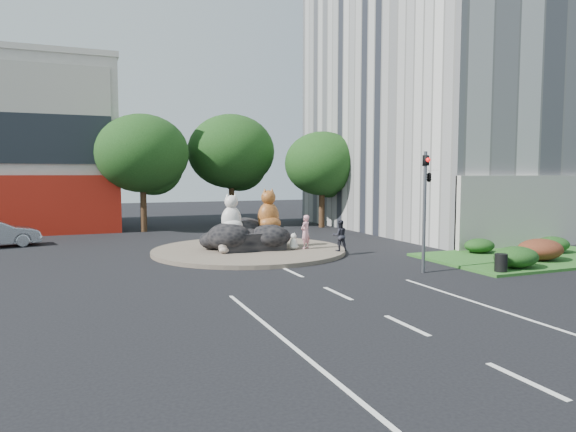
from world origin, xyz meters
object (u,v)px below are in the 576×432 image
kitten_white (294,241)px  litter_bin (501,263)px  kitten_calico (224,243)px  pedestrian_dark (340,236)px  cat_tabby (268,209)px  cat_white (231,213)px  pedestrian_pink (305,232)px

kitten_white → litter_bin: (5.65, -8.39, -0.15)m
kitten_calico → pedestrian_dark: bearing=12.5°
pedestrian_dark → litter_bin: 7.92m
cat_tabby → kitten_calico: bearing=-171.8°
kitten_white → cat_tabby: bearing=90.5°
kitten_calico → kitten_white: (3.71, -0.00, -0.05)m
cat_white → cat_tabby: bearing=0.6°
kitten_calico → cat_white: bearing=81.3°
kitten_calico → kitten_white: bearing=26.5°
cat_white → litter_bin: (8.69, -9.34, -1.62)m
cat_tabby → litter_bin: 11.68m
cat_white → pedestrian_pink: size_ratio=1.14×
cat_white → kitten_calico: (-0.67, -0.95, -1.42)m
cat_tabby → litter_bin: cat_tabby is taller
kitten_white → pedestrian_pink: pedestrian_pink is taller
pedestrian_pink → litter_bin: 9.73m
cat_tabby → pedestrian_dark: cat_tabby is taller
cat_white → pedestrian_dark: (4.98, -2.36, -1.12)m
pedestrian_dark → litter_bin: pedestrian_dark is taller
kitten_calico → pedestrian_dark: pedestrian_dark is taller
pedestrian_dark → litter_bin: bearing=128.5°
cat_white → litter_bin: 12.86m
cat_tabby → kitten_white: (0.99, -1.06, -1.59)m
cat_tabby → cat_white: bearing=169.9°
pedestrian_pink → pedestrian_dark: 1.87m
litter_bin → kitten_white: bearing=124.0°
cat_white → kitten_calico: bearing=-127.6°
cat_white → pedestrian_dark: 5.62m
pedestrian_dark → litter_bin: (3.71, -6.98, -0.50)m
kitten_white → litter_bin: 10.11m
kitten_calico → litter_bin: (9.36, -8.39, -0.20)m
kitten_white → kitten_calico: bearing=137.3°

